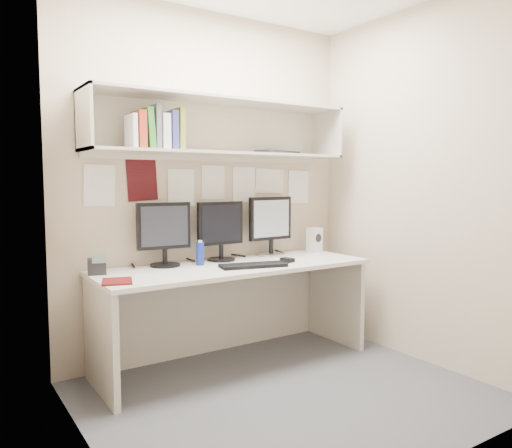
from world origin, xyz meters
TOP-DOWN VIEW (x-y plane):
  - floor at (0.00, 0.00)m, footprint 2.40×2.00m
  - wall_back at (0.00, 1.00)m, footprint 2.40×0.02m
  - wall_front at (0.00, -1.00)m, footprint 2.40×0.02m
  - wall_left at (-1.20, 0.00)m, footprint 0.02×2.00m
  - wall_right at (1.20, 0.00)m, footprint 0.02×2.00m
  - desk at (0.00, 0.65)m, footprint 2.00×0.70m
  - overhead_hutch at (0.00, 0.86)m, footprint 2.00×0.38m
  - pinned_papers at (0.00, 0.99)m, footprint 1.92×0.01m
  - monitor_left at (-0.44, 0.87)m, footprint 0.39×0.21m
  - monitor_center at (0.01, 0.87)m, footprint 0.38×0.21m
  - monitor_right at (0.47, 0.87)m, footprint 0.41×0.22m
  - keyboard at (0.06, 0.49)m, footprint 0.49×0.27m
  - mouse at (0.39, 0.53)m, footprint 0.08×0.11m
  - speaker at (0.91, 0.84)m, footprint 0.12×0.12m
  - blue_bottle at (-0.21, 0.77)m, footprint 0.06×0.06m
  - maroon_notebook at (-0.90, 0.49)m, footprint 0.23×0.25m
  - desk_phone at (-0.93, 0.81)m, footprint 0.13×0.12m
  - book_stack at (-0.53, 0.77)m, footprint 0.36×0.18m
  - hutch_tray at (0.52, 0.84)m, footprint 0.43×0.25m

SIDE VIEW (x-z plane):
  - floor at x=0.00m, z-range -0.01..0.01m
  - desk at x=0.00m, z-range 0.00..0.73m
  - maroon_notebook at x=-0.90m, z-range 0.73..0.74m
  - keyboard at x=0.06m, z-range 0.73..0.75m
  - mouse at x=0.39m, z-range 0.73..0.76m
  - desk_phone at x=-0.93m, z-range 0.72..0.85m
  - blue_bottle at x=-0.21m, z-range 0.73..0.90m
  - speaker at x=0.91m, z-range 0.73..0.93m
  - monitor_center at x=0.01m, z-range 0.75..1.20m
  - monitor_left at x=-0.44m, z-range 0.75..1.20m
  - monitor_right at x=0.47m, z-range 0.75..1.22m
  - pinned_papers at x=0.00m, z-range 1.01..1.49m
  - wall_back at x=0.00m, z-range 0.00..2.60m
  - wall_front at x=0.00m, z-range 0.00..2.60m
  - wall_left at x=-1.20m, z-range 0.00..2.60m
  - wall_right at x=1.20m, z-range 0.00..2.60m
  - hutch_tray at x=0.52m, z-range 1.54..1.57m
  - book_stack at x=-0.53m, z-range 1.52..1.81m
  - overhead_hutch at x=0.00m, z-range 1.52..1.92m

